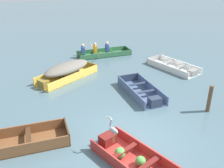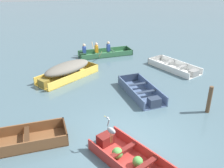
{
  "view_description": "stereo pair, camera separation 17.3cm",
  "coord_description": "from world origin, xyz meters",
  "px_view_note": "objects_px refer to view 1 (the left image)",
  "views": [
    {
      "loc": [
        -2.27,
        -6.25,
        5.17
      ],
      "look_at": [
        0.3,
        3.75,
        0.35
      ],
      "focal_mm": 40.0,
      "sensor_mm": 36.0,
      "label": 1
    },
    {
      "loc": [
        -2.1,
        -6.29,
        5.17
      ],
      "look_at": [
        0.3,
        3.75,
        0.35
      ],
      "focal_mm": 40.0,
      "sensor_mm": 36.0,
      "label": 2
    }
  ],
  "objects_px": {
    "skiff_yellow_far_moored": "(67,70)",
    "mooring_post": "(210,99)",
    "skiff_slate_blue_near_moored": "(142,92)",
    "skiff_white_mid_moored": "(175,67)",
    "dinghy_red_foreground": "(133,159)",
    "rowboat_green_with_crew": "(101,53)",
    "skiff_wooden_brown_outer_moored": "(6,145)",
    "heron_on_dinghy": "(113,130)"
  },
  "relations": [
    {
      "from": "skiff_slate_blue_near_moored",
      "to": "heron_on_dinghy",
      "type": "bearing_deg",
      "value": -123.47
    },
    {
      "from": "skiff_white_mid_moored",
      "to": "skiff_yellow_far_moored",
      "type": "relative_size",
      "value": 0.95
    },
    {
      "from": "skiff_yellow_far_moored",
      "to": "rowboat_green_with_crew",
      "type": "bearing_deg",
      "value": 52.44
    },
    {
      "from": "skiff_slate_blue_near_moored",
      "to": "rowboat_green_with_crew",
      "type": "bearing_deg",
      "value": 96.22
    },
    {
      "from": "dinghy_red_foreground",
      "to": "skiff_yellow_far_moored",
      "type": "height_order",
      "value": "skiff_yellow_far_moored"
    },
    {
      "from": "heron_on_dinghy",
      "to": "skiff_yellow_far_moored",
      "type": "bearing_deg",
      "value": 98.14
    },
    {
      "from": "mooring_post",
      "to": "rowboat_green_with_crew",
      "type": "bearing_deg",
      "value": 108.84
    },
    {
      "from": "rowboat_green_with_crew",
      "to": "skiff_wooden_brown_outer_moored",
      "type": "bearing_deg",
      "value": -120.21
    },
    {
      "from": "skiff_wooden_brown_outer_moored",
      "to": "heron_on_dinghy",
      "type": "height_order",
      "value": "heron_on_dinghy"
    },
    {
      "from": "dinghy_red_foreground",
      "to": "rowboat_green_with_crew",
      "type": "relative_size",
      "value": 0.86
    },
    {
      "from": "dinghy_red_foreground",
      "to": "skiff_wooden_brown_outer_moored",
      "type": "relative_size",
      "value": 0.82
    },
    {
      "from": "skiff_slate_blue_near_moored",
      "to": "skiff_wooden_brown_outer_moored",
      "type": "relative_size",
      "value": 0.79
    },
    {
      "from": "dinghy_red_foreground",
      "to": "heron_on_dinghy",
      "type": "xyz_separation_m",
      "value": [
        -0.43,
        0.61,
        0.69
      ]
    },
    {
      "from": "skiff_slate_blue_near_moored",
      "to": "heron_on_dinghy",
      "type": "relative_size",
      "value": 3.45
    },
    {
      "from": "skiff_slate_blue_near_moored",
      "to": "skiff_white_mid_moored",
      "type": "distance_m",
      "value": 3.82
    },
    {
      "from": "skiff_white_mid_moored",
      "to": "mooring_post",
      "type": "height_order",
      "value": "mooring_post"
    },
    {
      "from": "skiff_white_mid_moored",
      "to": "skiff_wooden_brown_outer_moored",
      "type": "relative_size",
      "value": 0.88
    },
    {
      "from": "rowboat_green_with_crew",
      "to": "mooring_post",
      "type": "xyz_separation_m",
      "value": [
        2.67,
        -7.82,
        0.36
      ]
    },
    {
      "from": "skiff_slate_blue_near_moored",
      "to": "mooring_post",
      "type": "xyz_separation_m",
      "value": [
        2.03,
        -1.92,
        0.41
      ]
    },
    {
      "from": "skiff_slate_blue_near_moored",
      "to": "rowboat_green_with_crew",
      "type": "height_order",
      "value": "rowboat_green_with_crew"
    },
    {
      "from": "skiff_white_mid_moored",
      "to": "rowboat_green_with_crew",
      "type": "bearing_deg",
      "value": 136.13
    },
    {
      "from": "skiff_yellow_far_moored",
      "to": "mooring_post",
      "type": "xyz_separation_m",
      "value": [
        5.11,
        -4.65,
        0.08
      ]
    },
    {
      "from": "skiff_slate_blue_near_moored",
      "to": "skiff_wooden_brown_outer_moored",
      "type": "distance_m",
      "value": 5.92
    },
    {
      "from": "skiff_slate_blue_near_moored",
      "to": "mooring_post",
      "type": "height_order",
      "value": "mooring_post"
    },
    {
      "from": "skiff_wooden_brown_outer_moored",
      "to": "rowboat_green_with_crew",
      "type": "xyz_separation_m",
      "value": [
        4.79,
        8.23,
        0.05
      ]
    },
    {
      "from": "skiff_white_mid_moored",
      "to": "skiff_wooden_brown_outer_moored",
      "type": "height_order",
      "value": "skiff_wooden_brown_outer_moored"
    },
    {
      "from": "mooring_post",
      "to": "dinghy_red_foreground",
      "type": "bearing_deg",
      "value": -151.92
    },
    {
      "from": "skiff_wooden_brown_outer_moored",
      "to": "skiff_slate_blue_near_moored",
      "type": "bearing_deg",
      "value": 23.23
    },
    {
      "from": "skiff_wooden_brown_outer_moored",
      "to": "mooring_post",
      "type": "xyz_separation_m",
      "value": [
        7.46,
        0.41,
        0.41
      ]
    },
    {
      "from": "rowboat_green_with_crew",
      "to": "skiff_slate_blue_near_moored",
      "type": "bearing_deg",
      "value": -83.78
    },
    {
      "from": "skiff_yellow_far_moored",
      "to": "mooring_post",
      "type": "height_order",
      "value": "mooring_post"
    },
    {
      "from": "skiff_white_mid_moored",
      "to": "mooring_post",
      "type": "relative_size",
      "value": 2.87
    },
    {
      "from": "rowboat_green_with_crew",
      "to": "heron_on_dinghy",
      "type": "distance_m",
      "value": 9.4
    },
    {
      "from": "dinghy_red_foreground",
      "to": "skiff_slate_blue_near_moored",
      "type": "xyz_separation_m",
      "value": [
        1.79,
        3.96,
        0.0
      ]
    },
    {
      "from": "skiff_yellow_far_moored",
      "to": "mooring_post",
      "type": "distance_m",
      "value": 6.91
    },
    {
      "from": "skiff_yellow_far_moored",
      "to": "mooring_post",
      "type": "bearing_deg",
      "value": -42.32
    },
    {
      "from": "dinghy_red_foreground",
      "to": "skiff_wooden_brown_outer_moored",
      "type": "bearing_deg",
      "value": 155.99
    },
    {
      "from": "heron_on_dinghy",
      "to": "mooring_post",
      "type": "height_order",
      "value": "heron_on_dinghy"
    },
    {
      "from": "dinghy_red_foreground",
      "to": "skiff_white_mid_moored",
      "type": "xyz_separation_m",
      "value": [
        4.66,
        6.47,
        -0.03
      ]
    },
    {
      "from": "dinghy_red_foreground",
      "to": "skiff_slate_blue_near_moored",
      "type": "height_order",
      "value": "skiff_slate_blue_near_moored"
    },
    {
      "from": "skiff_yellow_far_moored",
      "to": "skiff_wooden_brown_outer_moored",
      "type": "distance_m",
      "value": 5.59
    },
    {
      "from": "rowboat_green_with_crew",
      "to": "skiff_yellow_far_moored",
      "type": "bearing_deg",
      "value": -127.56
    }
  ]
}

